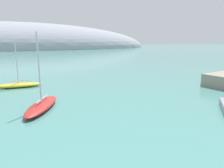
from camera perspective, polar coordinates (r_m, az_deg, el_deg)
The scene contains 3 objects.
distant_ridge at distance 192.87m, azimuth -26.08°, elevation 8.69°, with size 240.52×84.75×43.12m, color #999EA8.
sailboat_yellow_near_shore at distance 36.54m, azimuth -24.26°, elevation -0.19°, with size 7.00×1.97×7.52m.
sailboat_red_outer_mooring at distance 24.36m, azimuth -18.76°, elevation -5.49°, with size 4.98×8.02×8.36m.
Camera 1 is at (-10.61, 2.24, 7.56)m, focal length 33.28 mm.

